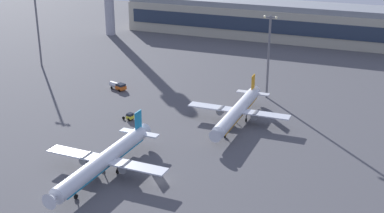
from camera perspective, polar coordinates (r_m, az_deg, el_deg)
The scene contains 8 objects.
ground_plane at distance 116.24m, azimuth -3.56°, elevation -8.16°, with size 416.00×416.00×0.00m, color #4C4C51.
terminal_building at distance 245.51m, azimuth 9.22°, elevation 9.25°, with size 141.85×22.40×16.40m.
airplane_mid_apron at distance 118.44m, azimuth -9.52°, elevation -5.81°, with size 29.92×38.48×9.88m.
airplane_terminal_side at distance 145.46m, azimuth 5.03°, elevation -0.47°, with size 29.02×37.36×9.61m.
pushback_tug at distance 148.93m, azimuth -6.83°, elevation -1.08°, with size 3.39×2.42×2.05m.
fuel_truck at distance 174.32m, azimuth -8.10°, elevation 2.26°, with size 6.64×3.96×2.35m.
apron_light_central at distance 163.36m, azimuth 8.38°, elevation 5.95°, with size 4.80×0.90×26.20m.
apron_light_east at distance 204.25m, azimuth -16.53°, elevation 8.53°, with size 4.80×0.90×27.76m.
Camera 1 is at (45.14, -91.15, 56.25)m, focal length 48.82 mm.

